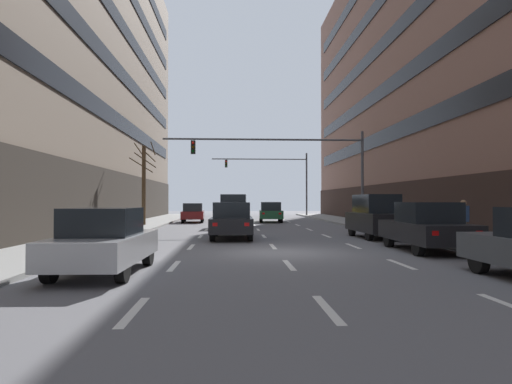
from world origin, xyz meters
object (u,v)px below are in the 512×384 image
Objects in this scene: traffic_signal_1 at (278,172)px; street_tree_0 at (144,183)px; car_driving_2 at (232,221)px; traffic_signal_0 at (296,158)px; car_driving_1 at (234,211)px; car_parked_2 at (376,216)px; car_driving_4 at (193,213)px; car_parked_1 at (426,227)px; car_driving_0 at (271,212)px; taxi_driving_3 at (232,209)px; car_driving_5 at (104,241)px; pedestrian_0 at (463,219)px.

traffic_signal_1 is 21.98m from street_tree_0.
car_driving_2 is 8.98m from traffic_signal_0.
car_driving_1 reaches higher than car_parked_2.
car_parked_1 is at bearing -64.81° from car_driving_4.
car_driving_4 is 7.11m from street_tree_0.
car_driving_4 is 18.78m from car_parked_2.
traffic_signal_0 is 2.28× the size of street_tree_0.
traffic_signal_0 is at bearing -84.39° from car_driving_0.
taxi_driving_3 reaches higher than car_driving_5.
car_parked_2 is 16.22m from street_tree_0.
car_driving_1 is 19.37m from car_driving_5.
traffic_signal_1 is (5.09, 28.63, 4.08)m from car_driving_2.
taxi_driving_3 is (-0.12, 9.29, -0.08)m from car_driving_1.
car_parked_2 is 0.41× the size of traffic_signal_1.
car_parked_1 is 20.03m from street_tree_0.
car_parked_1 reaches higher than car_driving_2.
car_parked_1 is (6.84, -24.07, -0.16)m from taxi_driving_3.
car_driving_2 is 9.83m from pedestrian_0.
car_parked_1 is at bearing 23.44° from car_driving_5.
taxi_driving_3 is (0.02, 18.59, 0.17)m from car_driving_2.
car_driving_5 is at bearing -156.56° from car_parked_1.
car_parked_2 is at bearing -68.43° from traffic_signal_0.
taxi_driving_3 is 12.63m from traffic_signal_0.
traffic_signal_0 reaches higher than taxi_driving_3.
car_driving_0 reaches higher than car_driving_4.
traffic_signal_0 is at bearing 102.54° from car_parked_1.
car_driving_1 is 16.24m from car_parked_1.
car_driving_4 is at bearing 90.23° from car_driving_5.
taxi_driving_3 is at bearing 105.87° from car_parked_1.
car_driving_1 is 6.42m from street_tree_0.
car_driving_0 is 11.29m from street_tree_0.
traffic_signal_1 is at bearing 56.94° from car_driving_4.
car_parked_2 is 8.38m from traffic_signal_0.
car_parked_2 is 28.92m from traffic_signal_1.
car_parked_2 is at bearing 44.64° from car_driving_5.
traffic_signal_0 is (4.05, 7.13, 3.64)m from car_driving_2.
taxi_driving_3 is at bearing -116.82° from traffic_signal_1.
car_parked_2 is 0.77× the size of street_tree_0.
car_driving_4 is 15.75m from traffic_signal_1.
traffic_signal_0 reaches higher than car_driving_0.
car_driving_1 is 0.99× the size of car_parked_1.
traffic_signal_0 is (0.87, -8.82, 3.66)m from car_driving_0.
traffic_signal_1 reaches higher than taxi_driving_3.
car_driving_4 is at bearing 116.78° from car_driving_1.
car_parked_2 is at bearing 0.28° from car_driving_2.
traffic_signal_1 reaches higher than pedestrian_0.
car_driving_4 is 0.98× the size of car_driving_5.
car_driving_5 is at bearing -81.60° from street_tree_0.
pedestrian_0 is at bearing -68.49° from car_parked_2.
car_driving_0 is 0.35× the size of traffic_signal_0.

